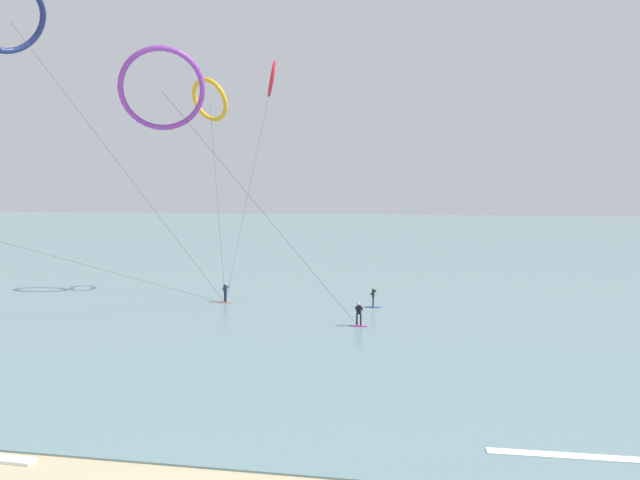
# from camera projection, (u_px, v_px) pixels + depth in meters

# --- Properties ---
(sea_water) EXTENTS (400.00, 200.00, 0.08)m
(sea_water) POSITION_uv_depth(u_px,v_px,m) (393.00, 237.00, 119.02)
(sea_water) COLOR slate
(sea_water) RESTS_ON ground
(surfer_cobalt) EXTENTS (1.40, 0.60, 1.70)m
(surfer_cobalt) POSITION_uv_depth(u_px,v_px,m) (373.00, 298.00, 49.23)
(surfer_cobalt) COLOR #2647B7
(surfer_cobalt) RESTS_ON ground
(surfer_coral) EXTENTS (1.40, 0.73, 1.70)m
(surfer_coral) POSITION_uv_depth(u_px,v_px,m) (225.00, 294.00, 51.42)
(surfer_coral) COLOR #EA7260
(surfer_coral) RESTS_ON ground
(surfer_magenta) EXTENTS (1.40, 0.58, 1.70)m
(surfer_magenta) POSITION_uv_depth(u_px,v_px,m) (359.00, 316.00, 42.54)
(surfer_magenta) COLOR #CC288E
(surfer_magenta) RESTS_ON ground
(kite_navy) EXTENTS (9.77, 18.37, 21.91)m
(kite_navy) POSITION_uv_depth(u_px,v_px,m) (10.00, 19.00, 35.60)
(kite_navy) COLOR navy
(kite_navy) RESTS_ON ground
(kite_crimson) EXTENTS (3.68, 7.53, 21.46)m
(kite_crimson) POSITION_uv_depth(u_px,v_px,m) (272.00, 79.00, 55.00)
(kite_crimson) COLOR red
(kite_crimson) RESTS_ON ground
(kite_violet) EXTENTS (12.15, 12.69, 17.38)m
(kite_violet) POSITION_uv_depth(u_px,v_px,m) (162.00, 89.00, 32.43)
(kite_violet) COLOR purple
(kite_violet) RESTS_ON ground
(kite_amber) EXTENTS (4.96, 6.05, 19.78)m
(kite_amber) POSITION_uv_depth(u_px,v_px,m) (210.00, 100.00, 54.52)
(kite_amber) COLOR orange
(kite_amber) RESTS_ON ground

